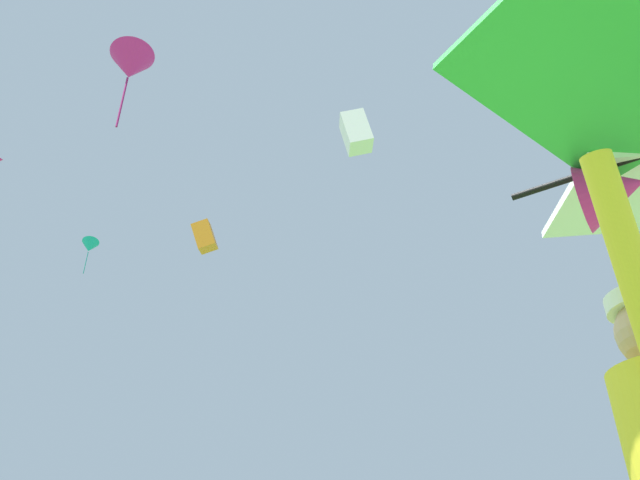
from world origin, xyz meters
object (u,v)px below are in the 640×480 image
(distant_kite_teal_low_right, at_px, (89,246))
(distant_kite_magenta_low_left, at_px, (130,66))
(distant_kite_orange_high_right, at_px, (205,237))
(held_stunt_kite, at_px, (625,153))
(distant_kite_white_high_left, at_px, (356,132))

(distant_kite_teal_low_right, bearing_deg, distant_kite_magenta_low_left, -103.41)
(distant_kite_teal_low_right, distance_m, distant_kite_orange_high_right, 6.34)
(held_stunt_kite, relative_size, distant_kite_magenta_low_left, 0.71)
(distant_kite_teal_low_right, xyz_separation_m, distant_kite_white_high_left, (4.31, -15.02, -1.05))
(distant_kite_teal_low_right, distance_m, distant_kite_white_high_left, 15.66)
(held_stunt_kite, distance_m, distant_kite_white_high_left, 19.65)
(held_stunt_kite, distance_m, distant_kite_magenta_low_left, 13.76)
(distant_kite_orange_high_right, xyz_separation_m, distant_kite_white_high_left, (0.72, -9.84, -0.38))
(distant_kite_orange_high_right, distance_m, distant_kite_white_high_left, 9.87)
(distant_kite_teal_low_right, height_order, distant_kite_magenta_low_left, distant_kite_teal_low_right)
(distant_kite_white_high_left, bearing_deg, distant_kite_teal_low_right, 106.01)
(distant_kite_teal_low_right, relative_size, distant_kite_orange_high_right, 1.21)
(distant_kite_teal_low_right, relative_size, distant_kite_magenta_low_left, 0.83)
(distant_kite_magenta_low_left, height_order, distant_kite_orange_high_right, distant_kite_orange_high_right)
(distant_kite_teal_low_right, distance_m, distant_kite_magenta_low_left, 17.77)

